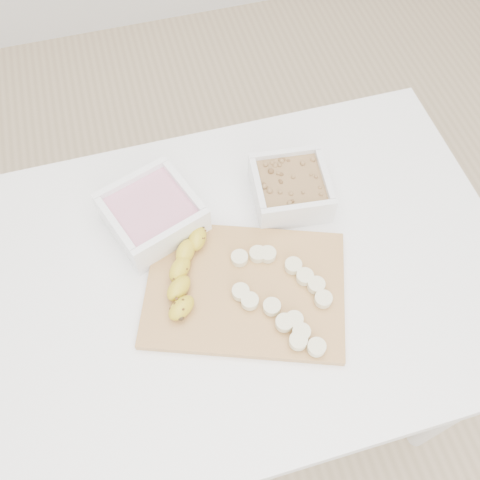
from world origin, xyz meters
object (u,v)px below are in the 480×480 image
object	(u,v)px
table	(244,292)
banana	(186,273)
bowl_granola	(290,188)
cutting_board	(245,289)
bowl_yogurt	(153,214)

from	to	relation	value
table	banana	xyz separation A→B (m)	(-0.11, 0.01, 0.13)
bowl_granola	cutting_board	bearing A→B (deg)	-129.39
bowl_yogurt	cutting_board	size ratio (longest dim) A/B	0.58
bowl_yogurt	cutting_board	bearing A→B (deg)	-54.71
cutting_board	bowl_yogurt	bearing A→B (deg)	125.29
table	bowl_yogurt	distance (m)	0.24
bowl_yogurt	banana	size ratio (longest dim) A/B	1.10
bowl_yogurt	cutting_board	xyz separation A→B (m)	(0.13, -0.18, -0.03)
table	bowl_yogurt	world-z (taller)	bowl_yogurt
bowl_granola	cutting_board	distance (m)	0.22
bowl_granola	cutting_board	xyz separation A→B (m)	(-0.14, -0.17, -0.03)
bowl_yogurt	bowl_granola	xyz separation A→B (m)	(0.27, -0.01, -0.00)
bowl_yogurt	cutting_board	world-z (taller)	bowl_yogurt
table	cutting_board	size ratio (longest dim) A/B	2.83
table	cutting_board	xyz separation A→B (m)	(-0.01, -0.04, 0.10)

